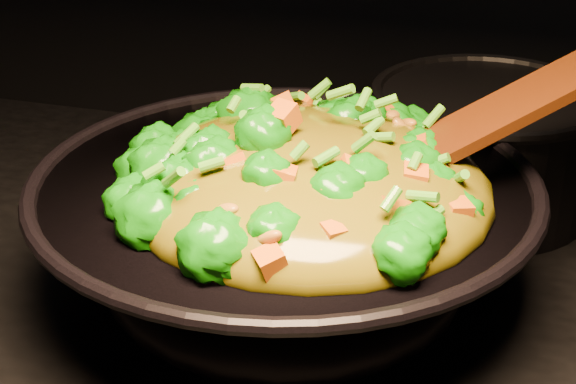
% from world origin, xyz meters
% --- Properties ---
extents(wok, '(0.46, 0.46, 0.12)m').
position_xyz_m(wok, '(-0.03, 0.09, 0.96)').
color(wok, black).
rests_on(wok, stovetop).
extents(stir_fry, '(0.37, 0.37, 0.10)m').
position_xyz_m(stir_fry, '(-0.00, 0.06, 1.07)').
color(stir_fry, '#137808').
rests_on(stir_fry, wok).
extents(spatula, '(0.30, 0.22, 0.14)m').
position_xyz_m(spatula, '(0.12, 0.12, 1.07)').
color(spatula, '#341306').
rests_on(spatula, wok).
extents(back_pot, '(0.30, 0.30, 0.13)m').
position_xyz_m(back_pot, '(0.11, 0.32, 0.97)').
color(back_pot, black).
rests_on(back_pot, stovetop).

